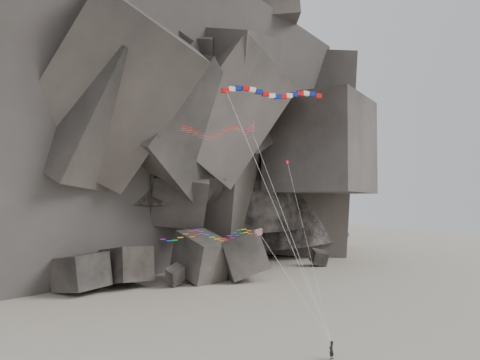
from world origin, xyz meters
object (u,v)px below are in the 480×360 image
pennant_kite (294,190)px  kite_flyer (331,349)px  banner_kite (274,94)px  delta_kite (215,131)px  parafoil_kite (209,235)px

pennant_kite → kite_flyer: bearing=-133.3°
kite_flyer → banner_kite: bearing=-97.8°
kite_flyer → delta_kite: delta_kite is taller
parafoil_kite → pennant_kite: (12.53, 2.75, 4.57)m
kite_flyer → pennant_kite: pennant_kite is taller
banner_kite → pennant_kite: size_ratio=1.42×
pennant_kite → parafoil_kite: bearing=162.5°
kite_flyer → banner_kite: size_ratio=0.08×
banner_kite → kite_flyer: bearing=-69.2°
kite_flyer → banner_kite: banner_kite is taller
delta_kite → pennant_kite: size_ratio=1.27×
delta_kite → pennant_kite: bearing=-43.0°
delta_kite → parafoil_kite: delta_kite is taller
banner_kite → parafoil_kite: bearing=-166.5°
parafoil_kite → pennant_kite: pennant_kite is taller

